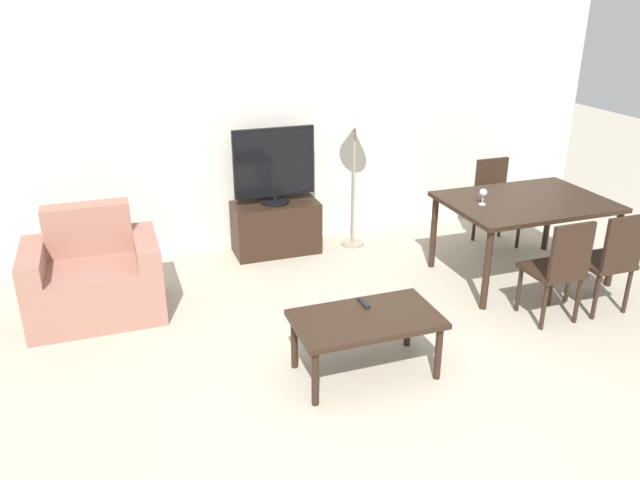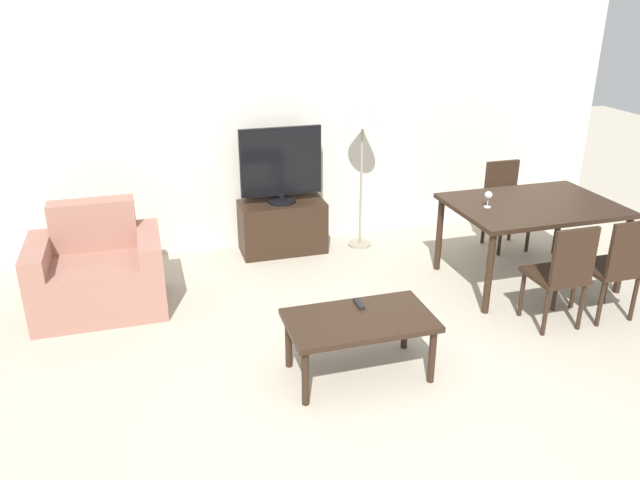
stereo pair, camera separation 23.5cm
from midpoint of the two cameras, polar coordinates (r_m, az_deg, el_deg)
name	(u,v)px [view 1 (the left image)]	position (r m, az deg, el deg)	size (l,w,h in m)	color
ground_plane	(387,434)	(4.01, 4.39, -17.31)	(18.00, 18.00, 0.00)	#B2A893
wall_back	(253,116)	(6.30, -7.20, 11.14)	(7.72, 0.06, 2.70)	silver
armchair	(94,278)	(5.49, -21.11, -3.32)	(1.05, 0.75, 0.88)	#9E6B5B
tv_stand	(276,227)	(6.36, -5.12, 1.14)	(0.86, 0.43, 0.53)	black
tv	(274,166)	(6.16, -5.32, 6.76)	(0.81, 0.28, 0.76)	black
coffee_table	(366,324)	(4.32, 2.67, -7.66)	(1.01, 0.57, 0.45)	black
dining_table	(525,208)	(5.91, 17.18, 2.83)	(1.44, 1.02, 0.76)	black
dining_chair_near	(559,266)	(5.24, 19.84, -2.30)	(0.40, 0.40, 0.88)	black
dining_chair_far	(495,198)	(6.74, 14.74, 3.77)	(0.40, 0.40, 0.88)	black
dining_chair_near_right	(610,258)	(5.56, 23.93, -1.51)	(0.40, 0.40, 0.88)	black
floor_lamp	(355,119)	(6.22, 2.14, 11.03)	(0.29, 0.29, 1.58)	gray
remote_primary	(364,303)	(4.45, 2.51, -5.77)	(0.04, 0.15, 0.02)	black
wine_glass_left	(483,194)	(5.62, 13.55, 4.14)	(0.07, 0.07, 0.15)	silver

